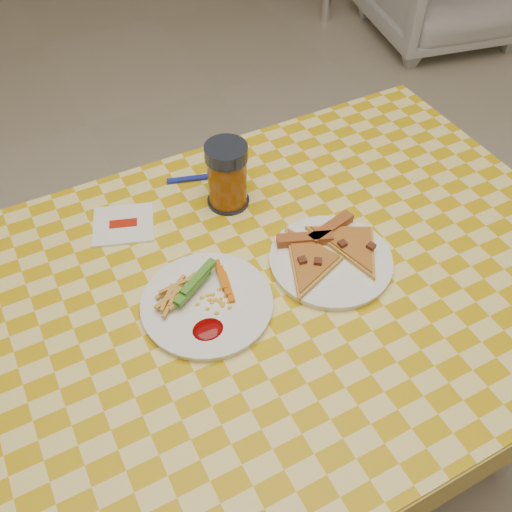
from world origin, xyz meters
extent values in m
plane|color=beige|center=(0.00, 0.00, 0.00)|extent=(8.00, 8.00, 0.00)
cylinder|color=white|center=(-0.54, 0.34, 0.35)|extent=(0.06, 0.06, 0.71)
cylinder|color=white|center=(0.54, 0.34, 0.35)|extent=(0.06, 0.06, 0.71)
cube|color=#52361C|center=(0.00, 0.00, 0.73)|extent=(1.20, 0.80, 0.04)
cylinder|color=white|center=(-0.13, 0.01, 0.76)|extent=(0.28, 0.28, 0.01)
cylinder|color=white|center=(0.12, -0.01, 0.76)|extent=(0.30, 0.30, 0.01)
cube|color=#1D5D0E|center=(-0.14, 0.04, 0.79)|extent=(0.10, 0.07, 0.02)
cube|color=#D96509|center=(-0.08, 0.03, 0.78)|extent=(0.06, 0.08, 0.01)
ellipsoid|color=#6E0202|center=(-0.15, -0.05, 0.77)|extent=(0.06, 0.05, 0.01)
cube|color=#A04F24|center=(0.10, 0.05, 0.78)|extent=(0.11, 0.06, 0.02)
cube|color=#A04F24|center=(0.16, 0.05, 0.78)|extent=(0.11, 0.05, 0.02)
cylinder|color=black|center=(0.02, 0.24, 0.76)|extent=(0.09, 0.09, 0.01)
cylinder|color=brown|center=(0.02, 0.24, 0.81)|extent=(0.08, 0.08, 0.12)
cylinder|color=black|center=(0.02, 0.24, 0.89)|extent=(0.09, 0.09, 0.03)
cube|color=white|center=(-0.20, 0.28, 0.76)|extent=(0.15, 0.15, 0.01)
cube|color=#AF190A|center=(-0.20, 0.28, 0.76)|extent=(0.06, 0.04, 0.00)
cube|color=#162399|center=(-0.02, 0.34, 0.76)|extent=(0.11, 0.04, 0.01)
cube|color=white|center=(0.06, 0.32, 0.76)|extent=(0.05, 0.04, 0.00)
camera|label=1|loc=(-0.34, -0.59, 1.58)|focal=40.00mm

